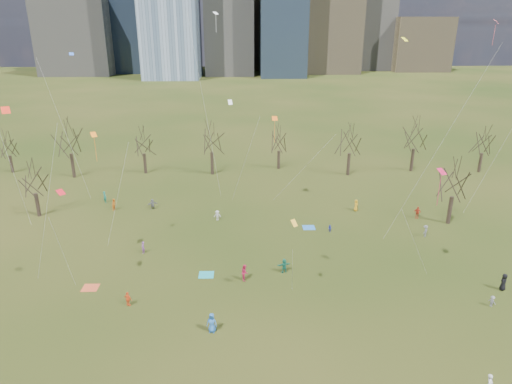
{
  "coord_description": "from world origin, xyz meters",
  "views": [
    {
      "loc": [
        -1.33,
        -37.26,
        25.4
      ],
      "look_at": [
        0.0,
        12.0,
        7.0
      ],
      "focal_mm": 32.0,
      "sensor_mm": 36.0,
      "label": 1
    }
  ],
  "objects_px": {
    "blanket_teal": "(206,275)",
    "person_2": "(245,272)",
    "blanket_crimson": "(90,288)",
    "person_0": "(212,323)",
    "blanket_navy": "(309,228)",
    "person_4": "(128,299)"
  },
  "relations": [
    {
      "from": "blanket_teal",
      "to": "person_0",
      "type": "xyz_separation_m",
      "value": [
        1.24,
        -9.58,
        0.91
      ]
    },
    {
      "from": "blanket_crimson",
      "to": "person_0",
      "type": "bearing_deg",
      "value": -29.76
    },
    {
      "from": "blanket_teal",
      "to": "person_2",
      "type": "height_order",
      "value": "person_2"
    },
    {
      "from": "blanket_navy",
      "to": "person_2",
      "type": "height_order",
      "value": "person_2"
    },
    {
      "from": "blanket_teal",
      "to": "blanket_navy",
      "type": "relative_size",
      "value": 1.0
    },
    {
      "from": "person_4",
      "to": "person_2",
      "type": "bearing_deg",
      "value": -133.06
    },
    {
      "from": "blanket_navy",
      "to": "blanket_crimson",
      "type": "xyz_separation_m",
      "value": [
        -24.23,
        -13.88,
        0.0
      ]
    },
    {
      "from": "blanket_crimson",
      "to": "person_0",
      "type": "xyz_separation_m",
      "value": [
        12.85,
        -7.35,
        0.91
      ]
    },
    {
      "from": "blanket_navy",
      "to": "person_0",
      "type": "xyz_separation_m",
      "value": [
        -11.38,
        -21.23,
        0.91
      ]
    },
    {
      "from": "blanket_navy",
      "to": "person_0",
      "type": "bearing_deg",
      "value": -118.19
    },
    {
      "from": "blanket_crimson",
      "to": "person_0",
      "type": "relative_size",
      "value": 0.87
    },
    {
      "from": "blanket_teal",
      "to": "blanket_navy",
      "type": "height_order",
      "value": "same"
    },
    {
      "from": "blanket_navy",
      "to": "blanket_crimson",
      "type": "height_order",
      "value": "same"
    },
    {
      "from": "person_0",
      "to": "blanket_crimson",
      "type": "bearing_deg",
      "value": 160.7
    },
    {
      "from": "blanket_crimson",
      "to": "person_2",
      "type": "xyz_separation_m",
      "value": [
        15.75,
        1.15,
        0.87
      ]
    },
    {
      "from": "person_0",
      "to": "person_2",
      "type": "height_order",
      "value": "person_0"
    },
    {
      "from": "blanket_teal",
      "to": "blanket_navy",
      "type": "bearing_deg",
      "value": 42.71
    },
    {
      "from": "blanket_teal",
      "to": "blanket_crimson",
      "type": "height_order",
      "value": "same"
    },
    {
      "from": "blanket_teal",
      "to": "person_2",
      "type": "distance_m",
      "value": 4.36
    },
    {
      "from": "blanket_teal",
      "to": "person_0",
      "type": "distance_m",
      "value": 9.71
    },
    {
      "from": "blanket_teal",
      "to": "blanket_crimson",
      "type": "xyz_separation_m",
      "value": [
        -11.62,
        -2.23,
        0.0
      ]
    },
    {
      "from": "blanket_crimson",
      "to": "blanket_teal",
      "type": "bearing_deg",
      "value": 10.88
    }
  ]
}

